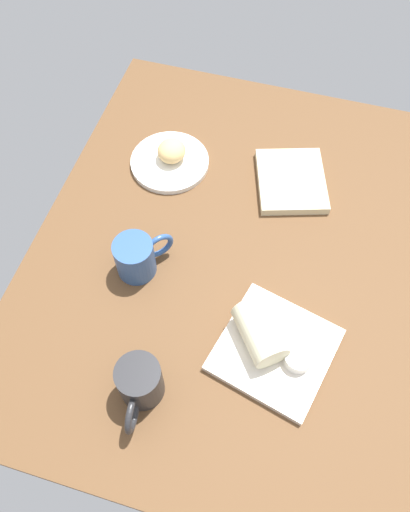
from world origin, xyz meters
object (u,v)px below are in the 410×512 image
Objects in this scene: book_stack at (291,181)px; coffee_mug at (137,257)px; round_plate at (170,162)px; breakfast_wrap at (260,332)px; scone_pastry at (172,151)px; square_plate at (275,350)px; second_mug at (140,384)px; sauce_cup at (298,358)px.

coffee_mug is (32.34, -27.36, 3.72)cm from book_stack.
round_plate is 50.90cm from breakfast_wrap.
coffee_mug is at bearing -55.99° from breakfast_wrap.
square_plate is (41.58, 34.93, -3.06)cm from scone_pastry.
second_mug is (56.51, 12.34, 1.33)cm from scone_pastry.
scone_pastry is 58.32cm from sauce_cup.
book_stack is 1.65× the size of second_mug.
breakfast_wrap is at bearing -105.54° from sauce_cup.
second_mug reaches higher than breakfast_wrap.
breakfast_wrap is (-1.02, -3.68, 4.38)cm from square_plate.
square_plate is 0.94× the size of book_stack.
coffee_mug reaches higher than breakfast_wrap.
square_plate is (40.67, 35.29, 0.10)cm from round_plate.
breakfast_wrap is at bearing 71.79° from coffee_mug.
scone_pastry is 0.53× the size of second_mug.
scone_pastry is at bearing -87.59° from book_stack.
book_stack is 42.52cm from coffee_mug.
square_plate is 1.77× the size of breakfast_wrap.
round_plate is 3.50× the size of sauce_cup.
scone_pastry is 0.60× the size of breakfast_wrap.
sauce_cup is at bearing 126.67° from breakfast_wrap.
scone_pastry is 0.32× the size of book_stack.
sauce_cup is (41.95, 39.89, 2.31)cm from round_plate.
second_mug is at bearing 21.28° from coffee_mug.
second_mug is (13.65, -27.20, 2.17)cm from sauce_cup.
square_plate is at bearing 40.95° from round_plate.
round_plate is at bearing -136.44° from sauce_cup.
scone_pastry is at bearing 158.53° from round_plate.
scone_pastry is 54.39cm from square_plate.
square_plate is 27.44cm from second_mug.
round_plate is 1.62× the size of breakfast_wrap.
coffee_mug reaches higher than book_stack.
round_plate is 0.91× the size of square_plate.
square_plate is 34.39cm from coffee_mug.
round_plate is 57.21cm from second_mug.
sauce_cup is at bearing 116.66° from second_mug.
breakfast_wrap is at bearing 38.57° from round_plate.
coffee_mug reaches higher than scone_pastry.
breakfast_wrap reaches higher than book_stack.
breakfast_wrap is 24.75cm from second_mug.
scone_pastry is at bearing -139.97° from square_plate.
square_plate is at bearing 40.03° from scone_pastry.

